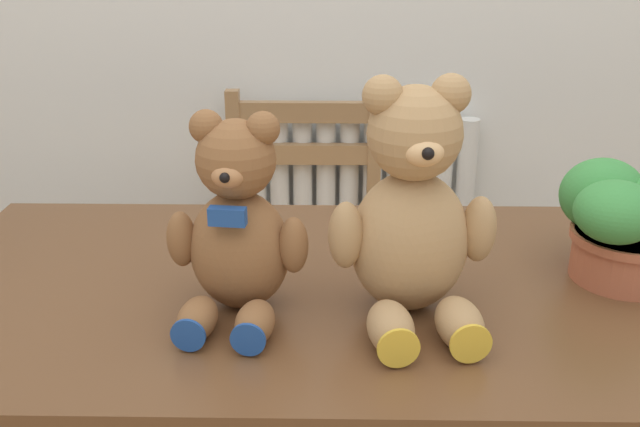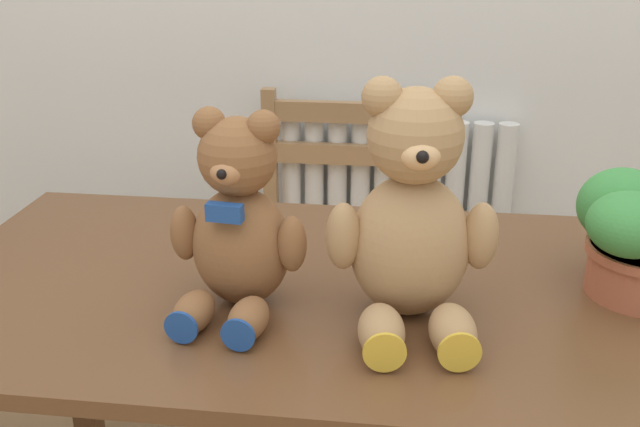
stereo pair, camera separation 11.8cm
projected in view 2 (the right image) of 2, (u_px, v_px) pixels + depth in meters
The scene contains 5 objects.
radiator at pixel (392, 253), 2.28m from camera, with size 0.72×0.10×0.80m.
dining_table at pixel (322, 326), 1.36m from camera, with size 1.48×0.79×0.72m.
wooden_chair_behind at pixel (334, 243), 2.11m from camera, with size 0.46×0.38×0.89m.
teddy_bear_left at pixel (238, 226), 1.19m from camera, with size 0.24×0.25×0.35m.
teddy_bear_right at pixel (412, 220), 1.15m from camera, with size 0.29×0.30×0.41m.
Camera 2 is at (0.14, -0.78, 1.34)m, focal length 40.00 mm.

